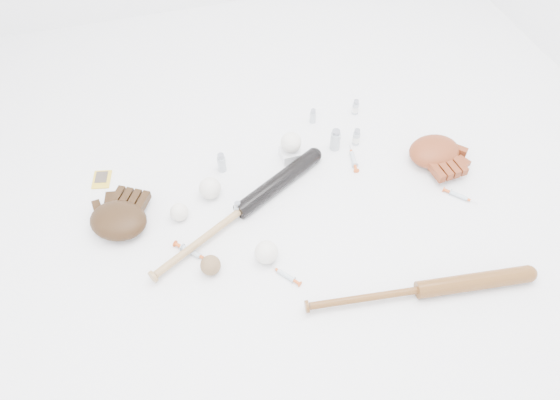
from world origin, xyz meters
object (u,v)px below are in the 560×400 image
object	(u,v)px
glove_dark	(118,220)
pedestal	(291,154)
bat_dark	(241,211)
bat_wood	(419,290)

from	to	relation	value
glove_dark	pedestal	bearing A→B (deg)	44.18
bat_dark	glove_dark	xyz separation A→B (m)	(-0.43, 0.07, 0.01)
bat_dark	glove_dark	bearing A→B (deg)	141.67
bat_wood	bat_dark	bearing A→B (deg)	141.60
bat_wood	pedestal	size ratio (longest dim) A/B	9.95
bat_dark	pedestal	xyz separation A→B (m)	(0.26, 0.23, -0.01)
bat_dark	glove_dark	distance (m)	0.43
bat_dark	bat_wood	distance (m)	0.68
bat_wood	glove_dark	xyz separation A→B (m)	(-0.90, 0.56, 0.02)
bat_dark	glove_dark	size ratio (longest dim) A/B	3.43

